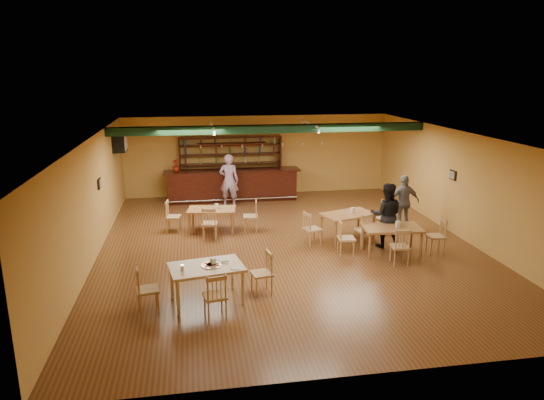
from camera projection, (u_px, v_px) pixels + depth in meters
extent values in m
plane|color=brown|center=(288.00, 246.00, 13.49)|extent=(12.00, 12.00, 0.00)
cube|color=black|center=(271.00, 129.00, 15.43)|extent=(10.00, 0.30, 0.25)
cube|color=white|center=(212.00, 126.00, 15.70)|extent=(0.05, 2.50, 0.05)
cube|color=white|center=(310.00, 124.00, 16.20)|extent=(0.05, 2.50, 0.05)
cube|color=white|center=(120.00, 143.00, 16.14)|extent=(0.34, 0.70, 0.48)
cube|color=black|center=(99.00, 184.00, 13.23)|extent=(0.04, 0.34, 0.28)
cube|color=black|center=(453.00, 175.00, 14.31)|extent=(0.04, 0.34, 0.28)
cube|color=black|center=(233.00, 185.00, 18.09)|extent=(4.93, 0.85, 1.13)
cube|color=black|center=(231.00, 166.00, 18.54)|extent=(3.81, 0.40, 2.28)
imported|color=maroon|center=(176.00, 166.00, 17.57)|extent=(0.31, 0.31, 0.44)
cube|color=olive|center=(212.00, 220.00, 14.61)|extent=(1.49, 1.02, 0.69)
cube|color=olive|center=(348.00, 226.00, 13.99)|extent=(1.67, 1.29, 0.73)
cube|color=olive|center=(391.00, 240.00, 12.80)|extent=(1.56, 1.02, 0.74)
cube|color=beige|center=(207.00, 284.00, 10.13)|extent=(1.62, 1.20, 0.79)
cylinder|color=silver|center=(211.00, 265.00, 10.04)|extent=(0.45, 0.45, 0.01)
cylinder|color=#EAE5C6|center=(182.00, 268.00, 9.79)|extent=(0.09, 0.09, 0.11)
cube|color=white|center=(224.00, 260.00, 10.28)|extent=(0.22, 0.17, 0.03)
cube|color=silver|center=(219.00, 263.00, 10.11)|extent=(0.33, 0.13, 0.00)
cylinder|color=white|center=(236.00, 268.00, 9.91)|extent=(0.26, 0.26, 0.01)
imported|color=#874AA1|center=(229.00, 180.00, 17.18)|extent=(0.77, 0.61, 1.86)
imported|color=black|center=(386.00, 215.00, 13.22)|extent=(1.02, 0.90, 1.76)
imported|color=slate|center=(404.00, 202.00, 14.78)|extent=(0.97, 0.42, 1.64)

